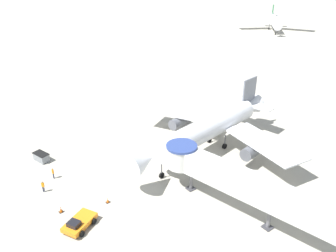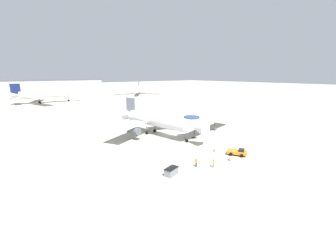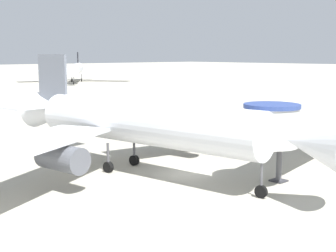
# 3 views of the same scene
# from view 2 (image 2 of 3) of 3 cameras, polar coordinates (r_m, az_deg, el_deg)

# --- Properties ---
(ground_plane) EXTENTS (800.00, 800.00, 0.00)m
(ground_plane) POSITION_cam_2_polar(r_m,az_deg,el_deg) (63.52, 0.44, -2.29)
(ground_plane) COLOR #A8A393
(main_airplane) EXTENTS (30.22, 30.64, 9.66)m
(main_airplane) POSITION_cam_2_polar(r_m,az_deg,el_deg) (63.19, -3.23, 1.43)
(main_airplane) COLOR silver
(main_airplane) RESTS_ON ground_plane
(jet_bridge) EXTENTS (23.29, 7.68, 6.14)m
(jet_bridge) POSITION_cam_2_polar(r_m,az_deg,el_deg) (65.46, 9.97, 1.98)
(jet_bridge) COLOR silver
(jet_bridge) RESTS_ON ground_plane
(pushback_tug_orange) EXTENTS (3.77, 4.55, 1.42)m
(pushback_tug_orange) POSITION_cam_2_polar(r_m,az_deg,el_deg) (50.24, 17.25, -6.30)
(pushback_tug_orange) COLOR orange
(pushback_tug_orange) RESTS_ON ground_plane
(service_container_gray) EXTENTS (2.92, 2.11, 1.29)m
(service_container_gray) POSITION_cam_2_polar(r_m,az_deg,el_deg) (38.98, 0.85, -11.45)
(service_container_gray) COLOR gray
(service_container_gray) RESTS_ON ground_plane
(traffic_cone_starboard_wing) EXTENTS (0.40, 0.40, 0.66)m
(traffic_cone_starboard_wing) POSITION_cam_2_polar(r_m,az_deg,el_deg) (69.31, 6.45, -0.79)
(traffic_cone_starboard_wing) COLOR black
(traffic_cone_starboard_wing) RESTS_ON ground_plane
(traffic_cone_near_nose) EXTENTS (0.48, 0.48, 0.79)m
(traffic_cone_near_nose) POSITION_cam_2_polar(r_m,az_deg,el_deg) (51.42, 11.64, -5.86)
(traffic_cone_near_nose) COLOR black
(traffic_cone_near_nose) RESTS_ON ground_plane
(traffic_cone_apron_front) EXTENTS (0.51, 0.51, 0.84)m
(traffic_cone_apron_front) POSITION_cam_2_polar(r_m,az_deg,el_deg) (46.95, 15.31, -7.89)
(traffic_cone_apron_front) COLOR black
(traffic_cone_apron_front) RESTS_ON ground_plane
(ground_crew_marshaller) EXTENTS (0.33, 0.23, 1.72)m
(ground_crew_marshaller) POSITION_cam_2_polar(r_m,az_deg,el_deg) (42.35, 7.17, -9.00)
(ground_crew_marshaller) COLOR #1E2338
(ground_crew_marshaller) RESTS_ON ground_plane
(ground_crew_wing_walker) EXTENTS (0.37, 0.36, 1.69)m
(ground_crew_wing_walker) POSITION_cam_2_polar(r_m,az_deg,el_deg) (42.62, 11.43, -9.04)
(ground_crew_wing_walker) COLOR #1E2338
(ground_crew_wing_walker) RESTS_ON ground_plane
(background_jet_black_tail) EXTENTS (35.45, 34.71, 10.36)m
(background_jet_black_tail) POSITION_cam_2_polar(r_m,az_deg,el_deg) (191.78, -7.60, 9.30)
(background_jet_black_tail) COLOR silver
(background_jet_black_tail) RESTS_ON ground_plane
(background_jet_navy_tail) EXTENTS (37.29, 39.95, 11.63)m
(background_jet_navy_tail) POSITION_cam_2_polar(r_m,az_deg,el_deg) (152.43, -29.06, 7.03)
(background_jet_navy_tail) COLOR white
(background_jet_navy_tail) RESTS_ON ground_plane
(terminal_building) EXTENTS (134.24, 19.16, 12.53)m
(terminal_building) POSITION_cam_2_polar(r_m,az_deg,el_deg) (223.79, -33.65, 8.22)
(terminal_building) COLOR #A8A8B2
(terminal_building) RESTS_ON ground_plane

